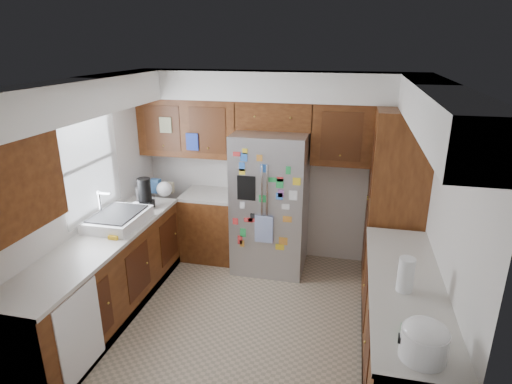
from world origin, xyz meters
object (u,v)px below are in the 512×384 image
paper_towel (406,275)px  fridge (270,202)px  pantry (395,200)px  rice_cooker (424,340)px

paper_towel → fridge: bearing=129.1°
pantry → paper_towel: 1.74m
pantry → rice_cooker: bearing=-90.0°
pantry → fridge: 1.51m
rice_cooker → paper_towel: bearing=92.9°
fridge → rice_cooker: 2.99m
pantry → paper_towel: pantry is taller
pantry → paper_towel: bearing=-91.4°
fridge → paper_towel: size_ratio=6.17×
pantry → fridge: (-1.50, 0.05, -0.17)m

